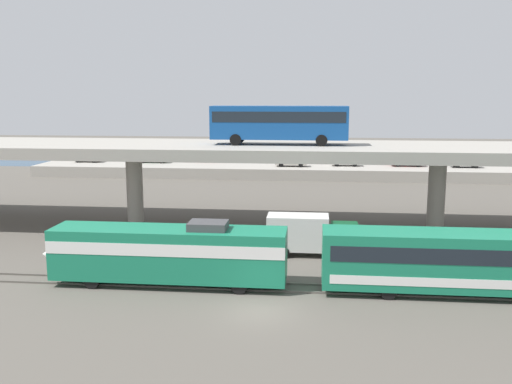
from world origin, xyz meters
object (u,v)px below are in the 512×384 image
Objects in this scene: parked_car_4 at (153,158)px; transit_bus_on_overpass at (279,121)px; parked_car_1 at (350,158)px; parked_car_6 at (345,161)px; parked_car_7 at (88,157)px; parked_car_2 at (210,157)px; service_truck_west at (309,234)px; train_locomotive at (158,251)px; parked_car_5 at (291,161)px; train_coach_lead at (511,262)px; parked_car_0 at (465,162)px; parked_car_3 at (407,161)px.

transit_bus_on_overpass is at bearing 122.01° from parked_car_4.
parked_car_1 is 0.96× the size of parked_car_4.
parked_car_6 and parked_car_7 have the same top height.
parked_car_7 is at bearing 7.70° from parked_car_2.
train_locomotive is at bearing -141.15° from service_truck_west.
train_coach_lead is at bearing -72.44° from parked_car_5.
service_truck_west is 1.45× the size of parked_car_4.
train_locomotive is 0.71× the size of train_coach_lead.
parked_car_1 is at bearing 82.81° from service_truck_west.
parked_car_6 is (7.66, 33.70, -7.33)m from transit_bus_on_overpass.
parked_car_2 is at bearing -61.97° from train_coach_lead.
parked_car_0 is at bearing 0.09° from parked_car_6.
transit_bus_on_overpass is 38.85m from parked_car_3.
parked_car_5 is (-8.88, -4.90, 0.00)m from parked_car_1.
service_truck_west is 40.58m from parked_car_5.
parked_car_0 and parked_car_4 have the same top height.
transit_bus_on_overpass reaches higher than parked_car_3.
train_locomotive reaches higher than parked_car_7.
train_coach_lead is (21.65, -0.00, -0.02)m from train_locomotive.
parked_car_2 is at bearing 0.71° from parked_car_1.
parked_car_5 reaches higher than service_truck_west.
parked_car_2 and parked_car_6 have the same top height.
parked_car_0 is at bearing 168.03° from parked_car_1.
parked_car_1 reaches higher than service_truck_west.
parked_car_5 is (-0.30, 32.28, -7.33)m from transit_bus_on_overpass.
parked_car_6 is (-0.91, -3.47, -0.00)m from parked_car_1.
parked_car_7 is (-10.37, -0.33, -0.00)m from parked_car_4.
parked_car_1 is at bearing 28.89° from parked_car_5.
parked_car_4 is at bearing -54.09° from train_coach_lead.
transit_bus_on_overpass reaches higher than parked_car_4.
train_locomotive is 56.26m from parked_car_7.
parked_car_6 is 0.98× the size of parked_car_7.
parked_car_1 is at bearing -19.52° from parked_car_3.
transit_bus_on_overpass is at bearing -126.36° from parked_car_0.
service_truck_west is 55.02m from parked_car_7.
parked_car_0 and parked_car_7 have the same top height.
parked_car_3 and parked_car_5 have the same top height.
parked_car_5 is (-17.06, -1.99, -0.00)m from parked_car_3.
parked_car_2 and parked_car_4 have the same top height.
transit_bus_on_overpass is 39.87m from parked_car_2.
transit_bus_on_overpass is 2.80× the size of parked_car_2.
parked_car_1 is 1.07× the size of parked_car_6.
parked_car_2 is 1.02× the size of parked_car_6.
parked_car_2 is (-13.17, 36.91, -7.33)m from transit_bus_on_overpass.
service_truck_west is 1.63× the size of parked_car_0.
transit_bus_on_overpass is 47.55m from parked_car_7.
transit_bus_on_overpass is at bearing 77.01° from parked_car_1.
parked_car_5 is 8.09m from parked_car_6.
parked_car_1 is (-6.36, 53.05, 0.19)m from train_coach_lead.
transit_bus_on_overpass is at bearing -112.93° from train_locomotive.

